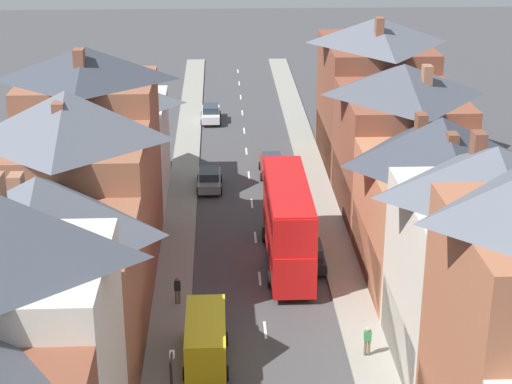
{
  "coord_description": "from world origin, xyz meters",
  "views": [
    {
      "loc": [
        -2.23,
        -15.66,
        23.31
      ],
      "look_at": [
        0.19,
        39.35,
        1.92
      ],
      "focal_mm": 60.0,
      "sensor_mm": 36.0,
      "label": 1
    }
  ],
  "objects": [
    {
      "name": "pavement_left",
      "position": [
        -5.1,
        38.0,
        0.07
      ],
      "size": [
        2.2,
        104.0,
        0.14
      ],
      "primitive_type": "cube",
      "color": "gray",
      "rests_on": "ground"
    },
    {
      "name": "pavement_right",
      "position": [
        5.1,
        38.0,
        0.07
      ],
      "size": [
        2.2,
        104.0,
        0.14
      ],
      "primitive_type": "cube",
      "color": "gray",
      "rests_on": "ground"
    },
    {
      "name": "centre_line_dashes",
      "position": [
        0.0,
        36.0,
        0.01
      ],
      "size": [
        0.14,
        97.8,
        0.01
      ],
      "color": "silver",
      "rests_on": "ground"
    },
    {
      "name": "terrace_row_left",
      "position": [
        -10.19,
        16.17,
        5.96
      ],
      "size": [
        8.0,
        62.41,
        13.43
      ],
      "color": "#A36042",
      "rests_on": "ground"
    },
    {
      "name": "terrace_row_right",
      "position": [
        10.18,
        22.09,
        5.76
      ],
      "size": [
        8.0,
        67.69,
        13.95
      ],
      "color": "#B2704C",
      "rests_on": "ground"
    },
    {
      "name": "double_decker_bus_lead",
      "position": [
        1.79,
        31.94,
        2.82
      ],
      "size": [
        2.74,
        10.8,
        5.3
      ],
      "color": "red",
      "rests_on": "ground"
    },
    {
      "name": "car_near_blue",
      "position": [
        3.1,
        31.44,
        0.81
      ],
      "size": [
        1.9,
        3.91,
        1.6
      ],
      "color": "black",
      "rests_on": "ground"
    },
    {
      "name": "car_near_silver",
      "position": [
        -3.1,
        45.13,
        0.8
      ],
      "size": [
        1.9,
        4.32,
        1.57
      ],
      "color": "gray",
      "rests_on": "ground"
    },
    {
      "name": "car_mid_white",
      "position": [
        1.8,
        47.99,
        0.86
      ],
      "size": [
        1.9,
        4.15,
        1.71
      ],
      "color": "maroon",
      "rests_on": "ground"
    },
    {
      "name": "car_far_grey",
      "position": [
        -3.1,
        63.08,
        0.83
      ],
      "size": [
        1.9,
        4.46,
        1.64
      ],
      "color": "silver",
      "rests_on": "ground"
    },
    {
      "name": "delivery_van",
      "position": [
        -3.1,
        21.01,
        1.34
      ],
      "size": [
        2.2,
        5.2,
        2.41
      ],
      "color": "yellow",
      "rests_on": "ground"
    },
    {
      "name": "pedestrian_mid_left",
      "position": [
        4.95,
        21.08,
        1.03
      ],
      "size": [
        0.36,
        0.22,
        1.61
      ],
      "color": "brown",
      "rests_on": "pavement_right"
    },
    {
      "name": "pedestrian_mid_right",
      "position": [
        -4.75,
        26.88,
        1.03
      ],
      "size": [
        0.36,
        0.22,
        1.61
      ],
      "color": "brown",
      "rests_on": "pavement_left"
    }
  ]
}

